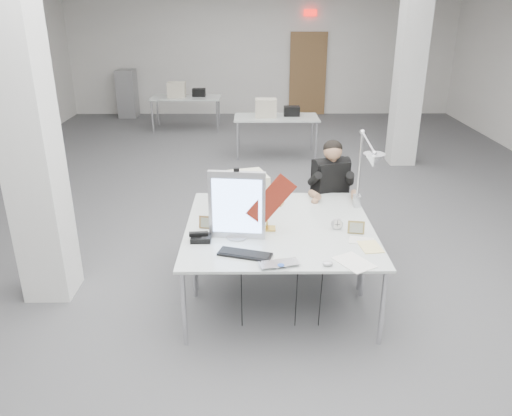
{
  "coord_description": "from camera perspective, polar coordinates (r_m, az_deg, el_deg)",
  "views": [
    {
      "loc": [
        -0.26,
        -6.46,
        2.75
      ],
      "look_at": [
        -0.22,
        -2.0,
        0.92
      ],
      "focal_mm": 35.0,
      "sensor_mm": 36.0,
      "label": 1
    }
  ],
  "objects": [
    {
      "name": "keyboard",
      "position": [
        4.28,
        -1.28,
        -5.31
      ],
      "size": [
        0.48,
        0.28,
        0.02
      ],
      "primitive_type": "cube",
      "rotation": [
        0.0,
        0.0,
        -0.3
      ],
      "color": "black",
      "rests_on": "desk_main"
    },
    {
      "name": "room_shell",
      "position": [
        6.69,
        2.16,
        13.2
      ],
      "size": [
        10.04,
        14.04,
        3.24
      ],
      "color": "#4D4E50",
      "rests_on": "ground"
    },
    {
      "name": "paper_stack_a",
      "position": [
        4.24,
        11.13,
        -6.13
      ],
      "size": [
        0.36,
        0.39,
        0.01
      ],
      "primitive_type": "cube",
      "rotation": [
        0.0,
        0.0,
        0.54
      ],
      "color": "white",
      "rests_on": "desk_main"
    },
    {
      "name": "seated_person",
      "position": [
        5.79,
        8.59,
        3.41
      ],
      "size": [
        0.67,
        0.75,
        0.93
      ],
      "primitive_type": null,
      "rotation": [
        0.0,
        0.0,
        0.32
      ],
      "color": "black",
      "rests_on": "office_chair"
    },
    {
      "name": "bg_desk_a",
      "position": [
        9.68,
        2.33,
        10.3
      ],
      "size": [
        1.6,
        0.8,
        0.02
      ],
      "primitive_type": "cube",
      "color": "silver",
      "rests_on": "room_shell"
    },
    {
      "name": "picture_frame_right",
      "position": [
        4.75,
        11.37,
        -2.18
      ],
      "size": [
        0.16,
        0.06,
        0.12
      ],
      "primitive_type": "cube",
      "rotation": [
        -0.21,
        0.0,
        -0.17
      ],
      "color": "olive",
      "rests_on": "desk_main"
    },
    {
      "name": "beige_monitor",
      "position": [
        5.18,
        -1.14,
        1.9
      ],
      "size": [
        0.5,
        0.48,
        0.38
      ],
      "primitive_type": "cube",
      "rotation": [
        0.0,
        0.0,
        0.3
      ],
      "color": "beige",
      "rests_on": "desk_second"
    },
    {
      "name": "paper_stack_c",
      "position": [
        4.63,
        11.96,
        -3.67
      ],
      "size": [
        0.25,
        0.2,
        0.01
      ],
      "primitive_type": "cube",
      "rotation": [
        0.0,
        0.0,
        -0.25
      ],
      "color": "white",
      "rests_on": "desk_main"
    },
    {
      "name": "bankers_lamp",
      "position": [
        4.7,
        1.28,
        -0.58
      ],
      "size": [
        0.32,
        0.22,
        0.34
      ],
      "primitive_type": null,
      "rotation": [
        0.0,
        0.0,
        -0.38
      ],
      "color": "gold",
      "rests_on": "desk_main"
    },
    {
      "name": "filing_cabinet",
      "position": [
        13.68,
        -14.49,
        12.55
      ],
      "size": [
        0.45,
        0.55,
        1.2
      ],
      "primitive_type": "cube",
      "color": "gray",
      "rests_on": "room_shell"
    },
    {
      "name": "paper_stack_b",
      "position": [
        4.53,
        12.94,
        -4.35
      ],
      "size": [
        0.21,
        0.27,
        0.01
      ],
      "primitive_type": "cube",
      "rotation": [
        0.0,
        0.0,
        0.12
      ],
      "color": "#FCEA96",
      "rests_on": "desk_main"
    },
    {
      "name": "desk_phone",
      "position": [
        4.56,
        -6.3,
        -3.44
      ],
      "size": [
        0.18,
        0.16,
        0.05
      ],
      "primitive_type": "cube",
      "rotation": [
        0.0,
        0.0,
        0.0
      ],
      "color": "black",
      "rests_on": "desk_main"
    },
    {
      "name": "bg_desk_b",
      "position": [
        11.93,
        -8.03,
        12.38
      ],
      "size": [
        1.6,
        0.8,
        0.02
      ],
      "primitive_type": "cube",
      "color": "silver",
      "rests_on": "room_shell"
    },
    {
      "name": "desk_second",
      "position": [
        5.27,
        2.41,
        -0.12
      ],
      "size": [
        1.8,
        0.9,
        0.02
      ],
      "primitive_type": "cube",
      "color": "silver",
      "rests_on": "room_shell"
    },
    {
      "name": "office_chair",
      "position": [
        5.95,
        8.33,
        0.4
      ],
      "size": [
        0.69,
        0.69,
        1.11
      ],
      "primitive_type": null,
      "rotation": [
        0.0,
        0.0,
        0.32
      ],
      "color": "black",
      "rests_on": "room_shell"
    },
    {
      "name": "architect_lamp",
      "position": [
        5.04,
        12.33,
        3.88
      ],
      "size": [
        0.5,
        0.73,
        0.89
      ],
      "primitive_type": null,
      "rotation": [
        0.0,
        0.0,
        0.41
      ],
      "color": "silver",
      "rests_on": "desk_second"
    },
    {
      "name": "mouse",
      "position": [
        4.16,
        8.22,
        -6.31
      ],
      "size": [
        0.1,
        0.07,
        0.04
      ],
      "primitive_type": "ellipsoid",
      "rotation": [
        0.0,
        0.0,
        -0.1
      ],
      "color": "#B4B4B9",
      "rests_on": "desk_main"
    },
    {
      "name": "picture_frame_left",
      "position": [
        4.79,
        -5.62,
        -1.63
      ],
      "size": [
        0.16,
        0.06,
        0.12
      ],
      "primitive_type": "cube",
      "rotation": [
        -0.21,
        0.0,
        -0.16
      ],
      "color": "olive",
      "rests_on": "desk_main"
    },
    {
      "name": "pennant",
      "position": [
        4.42,
        1.76,
        0.93
      ],
      "size": [
        0.46,
        0.06,
        0.49
      ],
      "primitive_type": "cube",
      "rotation": [
        0.0,
        -0.87,
        0.09
      ],
      "color": "maroon",
      "rests_on": "monitor"
    },
    {
      "name": "desk_main",
      "position": [
        4.45,
        2.95,
        -4.54
      ],
      "size": [
        1.8,
        0.9,
        0.02
      ],
      "primitive_type": "cube",
      "color": "silver",
      "rests_on": "room_shell"
    },
    {
      "name": "laptop",
      "position": [
        4.08,
        2.87,
        -6.73
      ],
      "size": [
        0.37,
        0.29,
        0.03
      ],
      "primitive_type": "imported",
      "rotation": [
        0.0,
        0.0,
        0.25
      ],
      "color": "#A5A6AA",
      "rests_on": "desk_main"
    },
    {
      "name": "monitor",
      "position": [
        4.48,
        -2.19,
        0.32
      ],
      "size": [
        0.52,
        0.11,
        0.64
      ],
      "primitive_type": "cube",
      "rotation": [
        0.0,
        0.0,
        -0.11
      ],
      "color": "#AFAFB3",
      "rests_on": "desk_main"
    },
    {
      "name": "desk_clock",
      "position": [
        4.81,
        9.24,
        -1.85
      ],
      "size": [
        0.11,
        0.04,
        0.11
      ],
      "primitive_type": "cylinder",
      "rotation": [
        1.57,
        0.0,
        0.07
      ],
      "color": "#A2A1A6",
      "rests_on": "desk_main"
    }
  ]
}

